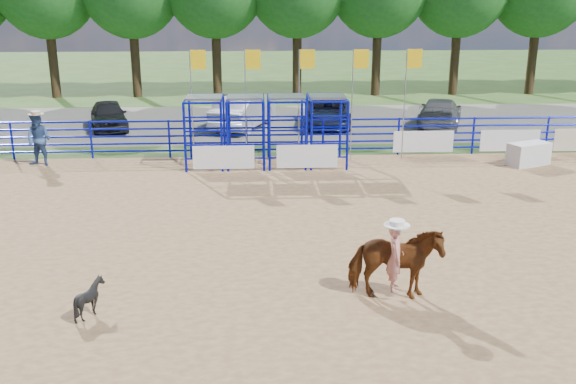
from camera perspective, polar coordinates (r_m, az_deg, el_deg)
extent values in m
plane|color=#3C5B24|center=(16.04, 6.76, -5.40)|extent=(120.00, 120.00, 0.00)
cube|color=#99744C|center=(16.04, 6.77, -5.36)|extent=(30.00, 20.00, 0.02)
cube|color=slate|center=(32.29, 1.82, 6.20)|extent=(40.00, 10.00, 0.01)
cube|color=silver|center=(25.55, 20.60, 3.18)|extent=(1.74, 1.30, 0.84)
imported|color=brown|center=(13.47, 9.48, -6.25)|extent=(1.98, 1.06, 1.60)
imported|color=#B32819|center=(13.16, 9.66, -2.85)|extent=(0.40, 0.56, 1.44)
cylinder|color=white|center=(12.93, 9.83, 0.28)|extent=(0.54, 0.54, 0.12)
imported|color=black|center=(13.37, -17.21, -9.01)|extent=(0.84, 0.79, 0.75)
imported|color=navy|center=(25.45, -21.28, 4.36)|extent=(1.10, 0.95, 1.96)
cylinder|color=tan|center=(25.27, -21.52, 6.53)|extent=(0.56, 0.56, 0.11)
imported|color=black|center=(31.65, -15.66, 6.60)|extent=(2.59, 4.22, 1.34)
imported|color=#9C9FA4|center=(30.82, -3.97, 7.17)|extent=(3.28, 5.16, 1.60)
imported|color=black|center=(31.30, 3.57, 7.06)|extent=(2.67, 4.94, 1.32)
imported|color=#58585B|center=(32.03, 13.36, 6.90)|extent=(3.35, 5.03, 1.35)
cube|color=white|center=(23.08, -5.74, 3.09)|extent=(2.20, 0.04, 0.85)
cube|color=white|center=(23.12, 1.71, 3.19)|extent=(2.20, 0.04, 0.85)
cube|color=white|center=(26.04, 11.94, 4.41)|extent=(2.40, 0.04, 0.85)
cube|color=white|center=(27.14, 19.13, 4.34)|extent=(2.40, 0.04, 0.85)
cylinder|color=#3F2B19|center=(42.61, -20.17, 11.10)|extent=(0.56, 0.56, 4.80)
cylinder|color=#3F2B19|center=(41.43, -13.42, 11.52)|extent=(0.56, 0.56, 4.80)
cylinder|color=#3F2B19|center=(40.84, -6.36, 11.80)|extent=(0.56, 0.56, 4.80)
cylinder|color=#3F2B19|center=(40.86, 0.81, 11.90)|extent=(0.56, 0.56, 4.80)
cylinder|color=#3F2B19|center=(41.48, 7.87, 11.82)|extent=(0.56, 0.56, 4.80)
cylinder|color=#3F2B19|center=(42.68, 14.62, 11.59)|extent=(0.56, 0.56, 4.80)
cylinder|color=#3F2B19|center=(44.42, 20.91, 11.23)|extent=(0.56, 0.56, 4.80)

